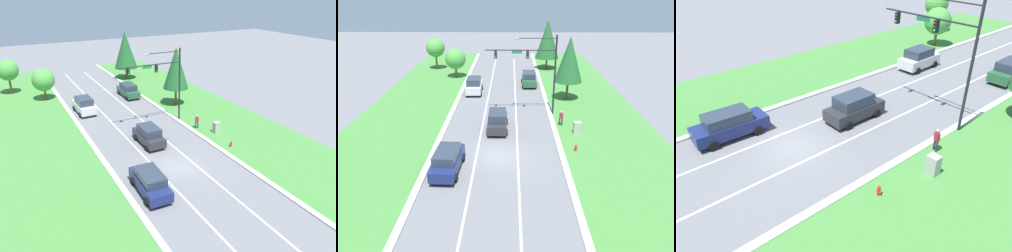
% 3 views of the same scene
% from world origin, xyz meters
% --- Properties ---
extents(ground_plane, '(160.00, 160.00, 0.00)m').
position_xyz_m(ground_plane, '(0.00, 0.00, 0.00)').
color(ground_plane, slate).
extents(curb_strip_right, '(0.50, 90.00, 0.15)m').
position_xyz_m(curb_strip_right, '(5.65, 0.00, 0.07)').
color(curb_strip_right, beige).
rests_on(curb_strip_right, ground_plane).
extents(curb_strip_left, '(0.50, 90.00, 0.15)m').
position_xyz_m(curb_strip_left, '(-5.65, 0.00, 0.07)').
color(curb_strip_left, beige).
rests_on(curb_strip_left, ground_plane).
extents(grass_verge_right, '(10.00, 90.00, 0.08)m').
position_xyz_m(grass_verge_right, '(10.90, 0.00, 0.04)').
color(grass_verge_right, '#427F38').
rests_on(grass_verge_right, ground_plane).
extents(grass_verge_left, '(10.00, 90.00, 0.08)m').
position_xyz_m(grass_verge_left, '(-10.90, 0.00, 0.04)').
color(grass_verge_left, '#427F38').
rests_on(grass_verge_left, ground_plane).
extents(lane_stripe_inner_left, '(0.14, 81.00, 0.01)m').
position_xyz_m(lane_stripe_inner_left, '(-1.80, 0.00, 0.00)').
color(lane_stripe_inner_left, white).
rests_on(lane_stripe_inner_left, ground_plane).
extents(lane_stripe_inner_right, '(0.14, 81.00, 0.01)m').
position_xyz_m(lane_stripe_inner_right, '(1.80, 0.00, 0.00)').
color(lane_stripe_inner_right, white).
rests_on(lane_stripe_inner_right, ground_plane).
extents(traffic_signal_mast, '(7.70, 0.41, 8.88)m').
position_xyz_m(traffic_signal_mast, '(3.92, 10.19, 5.85)').
color(traffic_signal_mast, black).
rests_on(traffic_signal_mast, ground_plane).
extents(silver_suv, '(2.32, 4.70, 2.12)m').
position_xyz_m(silver_suv, '(-3.83, 18.06, 1.07)').
color(silver_suv, silver).
rests_on(silver_suv, ground_plane).
extents(charcoal_suv, '(2.13, 4.61, 2.00)m').
position_xyz_m(charcoal_suv, '(-0.17, 5.72, 1.01)').
color(charcoal_suv, '#28282D').
rests_on(charcoal_suv, ground_plane).
extents(forest_suv, '(2.16, 5.02, 1.98)m').
position_xyz_m(forest_suv, '(3.84, 21.94, 1.00)').
color(forest_suv, '#235633').
rests_on(forest_suv, ground_plane).
extents(navy_suv, '(2.25, 5.09, 1.91)m').
position_xyz_m(navy_suv, '(-3.81, -2.44, 0.99)').
color(navy_suv, navy).
rests_on(navy_suv, ground_plane).
extents(utility_cabinet, '(0.70, 0.60, 1.32)m').
position_xyz_m(utility_cabinet, '(7.74, 4.67, 0.66)').
color(utility_cabinet, '#9E9E99').
rests_on(utility_cabinet, ground_plane).
extents(pedestrian, '(0.43, 0.34, 1.69)m').
position_xyz_m(pedestrian, '(6.44, 6.77, 0.94)').
color(pedestrian, '#232842').
rests_on(pedestrian, ground_plane).
extents(fire_hydrant, '(0.34, 0.20, 0.70)m').
position_xyz_m(fire_hydrant, '(6.97, 1.01, 0.34)').
color(fire_hydrant, red).
rests_on(fire_hydrant, ground_plane).
extents(oak_near_left_tree, '(3.21, 3.21, 4.62)m').
position_xyz_m(oak_near_left_tree, '(-7.51, 25.97, 3.00)').
color(oak_near_left_tree, brown).
rests_on(oak_near_left_tree, ground_plane).
extents(oak_far_left_tree, '(3.16, 3.16, 5.34)m').
position_xyz_m(oak_far_left_tree, '(-11.73, 31.45, 3.74)').
color(oak_far_left_tree, brown).
rests_on(oak_far_left_tree, ground_plane).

